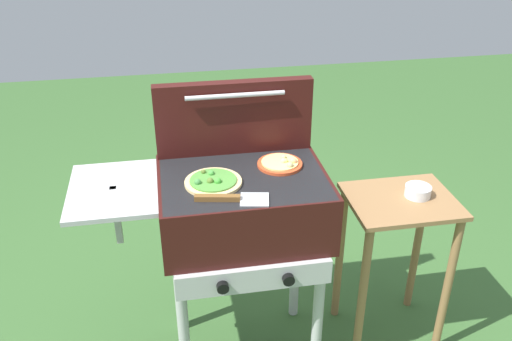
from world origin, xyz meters
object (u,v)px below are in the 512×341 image
at_px(grill, 240,209).
at_px(spatula, 233,199).
at_px(pizza_cheese, 281,163).
at_px(prep_table, 396,240).
at_px(pizza_veggie, 213,181).
at_px(topping_bowl_near, 418,192).

bearing_deg(grill, spatula, -106.71).
xyz_separation_m(pizza_cheese, prep_table, (0.50, -0.06, -0.39)).
xyz_separation_m(pizza_cheese, pizza_veggie, (-0.28, -0.09, -0.00)).
bearing_deg(pizza_cheese, pizza_veggie, -161.23).
height_order(grill, spatula, spatula).
distance_m(pizza_cheese, prep_table, 0.64).
relative_size(pizza_cheese, prep_table, 0.24).
relative_size(grill, pizza_cheese, 5.45).
bearing_deg(pizza_cheese, grill, -160.16).
xyz_separation_m(prep_table, topping_bowl_near, (0.07, 0.01, 0.23)).
bearing_deg(topping_bowl_near, pizza_cheese, 175.23).
height_order(grill, prep_table, grill).
bearing_deg(grill, pizza_veggie, -163.05).
xyz_separation_m(grill, pizza_veggie, (-0.10, -0.03, 0.15)).
bearing_deg(prep_table, spatula, -167.10).
bearing_deg(spatula, pizza_veggie, 113.09).
xyz_separation_m(grill, spatula, (-0.05, -0.16, 0.15)).
relative_size(grill, spatula, 3.61).
height_order(spatula, prep_table, spatula).
bearing_deg(topping_bowl_near, grill, -178.86).
height_order(pizza_cheese, prep_table, pizza_cheese).
distance_m(pizza_veggie, prep_table, 0.87).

